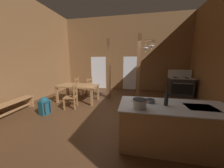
{
  "coord_description": "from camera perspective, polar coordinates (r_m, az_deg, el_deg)",
  "views": [
    {
      "loc": [
        0.7,
        -3.6,
        1.75
      ],
      "look_at": [
        -0.1,
        0.42,
        0.96
      ],
      "focal_mm": 18.69,
      "sensor_mm": 36.0,
      "label": 1
    }
  ],
  "objects": [
    {
      "name": "bottle_tall_on_counter",
      "position": [
        2.57,
        25.02,
        -6.83
      ],
      "size": [
        0.08,
        0.08,
        0.32
      ],
      "color": "#1E2328",
      "rests_on": "kitchen_island"
    },
    {
      "name": "stove_range",
      "position": [
        7.03,
        30.32,
        -0.99
      ],
      "size": [
        1.21,
        0.91,
        1.32
      ],
      "color": "#2B2B2B",
      "rests_on": "ground_plane"
    },
    {
      "name": "wall_left",
      "position": [
        5.79,
        -41.23,
        12.85
      ],
      "size": [
        0.14,
        8.4,
        4.42
      ],
      "primitive_type": "cube",
      "color": "brown",
      "rests_on": "ground_plane"
    },
    {
      "name": "stockpot_on_counter",
      "position": [
        2.28,
        13.39,
        -9.26
      ],
      "size": [
        0.33,
        0.26,
        0.17
      ],
      "color": "#B7BABF",
      "rests_on": "kitchen_island"
    },
    {
      "name": "wall_back",
      "position": [
        7.52,
        6.05,
        14.35
      ],
      "size": [
        8.27,
        0.14,
        4.42
      ],
      "primitive_type": "cube",
      "color": "brown",
      "rests_on": "ground_plane"
    },
    {
      "name": "ladderback_chair_at_table_end",
      "position": [
        6.03,
        -10.12,
        -1.69
      ],
      "size": [
        0.57,
        0.57,
        0.95
      ],
      "color": "olive",
      "rests_on": "ground_plane"
    },
    {
      "name": "dining_table",
      "position": [
        5.35,
        -16.34,
        -1.37
      ],
      "size": [
        1.72,
        0.93,
        0.74
      ],
      "color": "#9E7044",
      "rests_on": "ground_plane"
    },
    {
      "name": "glazed_panel_back_right",
      "position": [
        7.44,
        8.7,
        5.19
      ],
      "size": [
        0.84,
        0.01,
        2.05
      ],
      "primitive_type": "cube",
      "color": "white",
      "rests_on": "ground_plane"
    },
    {
      "name": "support_post_with_pot_rack",
      "position": [
        4.67,
        13.16,
        7.37
      ],
      "size": [
        0.61,
        0.21,
        2.77
      ],
      "color": "brown",
      "rests_on": "ground_plane"
    },
    {
      "name": "kitchen_island",
      "position": [
        2.85,
        27.31,
        -17.68
      ],
      "size": [
        2.17,
        0.98,
        0.89
      ],
      "color": "#9E7044",
      "rests_on": "ground_plane"
    },
    {
      "name": "glazed_door_back_left",
      "position": [
        7.8,
        -6.61,
        5.5
      ],
      "size": [
        1.0,
        0.01,
        2.05
      ],
      "primitive_type": "cube",
      "color": "white",
      "rests_on": "ground_plane"
    },
    {
      "name": "backpack",
      "position": [
        4.56,
        -30.13,
        -8.95
      ],
      "size": [
        0.35,
        0.36,
        0.6
      ],
      "color": "#194756",
      "rests_on": "ground_plane"
    },
    {
      "name": "ladderback_chair_near_window",
      "position": [
        4.68,
        -19.0,
        -5.78
      ],
      "size": [
        0.54,
        0.54,
        0.95
      ],
      "color": "olive",
      "rests_on": "ground_plane"
    },
    {
      "name": "mixing_bowl_on_counter",
      "position": [
        2.65,
        18.19,
        -7.82
      ],
      "size": [
        0.19,
        0.19,
        0.07
      ],
      "color": "slate",
      "rests_on": "kitchen_island"
    },
    {
      "name": "support_post_center",
      "position": [
        5.54,
        -1.66,
        7.13
      ],
      "size": [
        0.14,
        0.14,
        2.77
      ],
      "color": "brown",
      "rests_on": "ground_plane"
    },
    {
      "name": "ground_plane",
      "position": [
        4.08,
        0.2,
        -15.22
      ],
      "size": [
        8.27,
        8.4,
        0.1
      ],
      "primitive_type": "cube",
      "color": "#4C301C"
    },
    {
      "name": "ladderback_chair_by_post",
      "position": [
        6.31,
        -15.53,
        -1.37
      ],
      "size": [
        0.48,
        0.48,
        0.95
      ],
      "color": "olive",
      "rests_on": "ground_plane"
    },
    {
      "name": "bench_along_left_wall",
      "position": [
        5.17,
        -40.58,
        -7.99
      ],
      "size": [
        0.48,
        1.52,
        0.44
      ],
      "color": "#9E7044",
      "rests_on": "ground_plane"
    }
  ]
}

